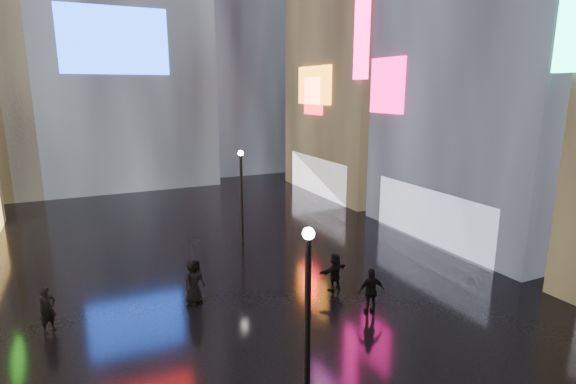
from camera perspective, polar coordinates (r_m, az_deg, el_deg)
ground at (r=23.77m, az=-8.30°, el=-7.85°), size 140.00×140.00×0.00m
building_right_far at (r=38.82m, az=10.85°, el=21.02°), size 10.28×12.00×28.00m
tower_flank_right at (r=50.47m, az=-7.77°, el=22.68°), size 12.00×12.00×34.00m
lamp_near at (r=11.51m, az=2.51°, el=-15.30°), size 0.30×0.30×5.20m
lamp_far at (r=24.50m, az=-5.91°, el=0.05°), size 0.30×0.30×5.20m
pedestrian_3 at (r=17.75m, az=10.53°, el=-12.27°), size 1.11×0.64×1.78m
pedestrian_4 at (r=18.58m, az=-11.87°, el=-10.95°), size 1.10×0.97×1.90m
pedestrian_5 at (r=19.45m, az=5.97°, el=-10.04°), size 1.58×0.86×1.63m
pedestrian_6 at (r=18.33m, az=-28.22°, el=-13.02°), size 0.73×0.67×1.67m
umbrella_2 at (r=18.08m, az=-12.07°, el=-7.04°), size 1.16×1.16×0.80m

